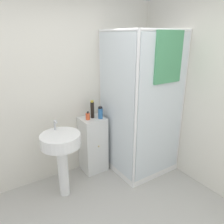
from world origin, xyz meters
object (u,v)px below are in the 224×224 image
soap_dispenser (88,116)px  shampoo_bottle_blue (100,113)px  shampoo_bottle_tall_black (92,109)px  sink (61,148)px

soap_dispenser → shampoo_bottle_blue: size_ratio=0.70×
shampoo_bottle_tall_black → shampoo_bottle_blue: size_ratio=1.47×
sink → soap_dispenser: size_ratio=8.07×
sink → shampoo_bottle_tall_black: (0.61, 0.31, 0.31)m
shampoo_bottle_blue → sink: bearing=-162.1°
sink → shampoo_bottle_tall_black: size_ratio=3.84×
shampoo_bottle_blue → shampoo_bottle_tall_black: bearing=132.8°
shampoo_bottle_tall_black → shampoo_bottle_blue: bearing=-47.2°
soap_dispenser → shampoo_bottle_tall_black: bearing=19.6°
shampoo_bottle_tall_black → shampoo_bottle_blue: shampoo_bottle_tall_black is taller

